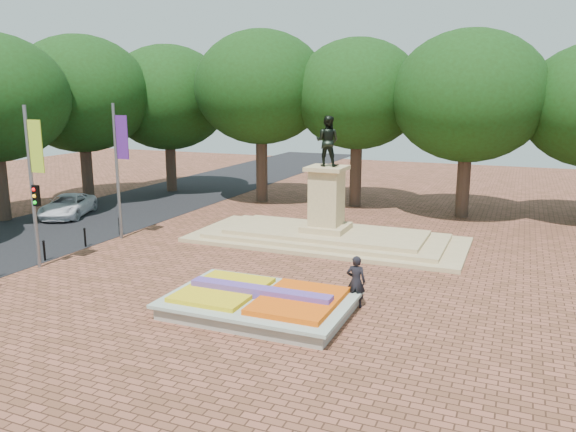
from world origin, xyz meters
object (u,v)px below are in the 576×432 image
object	(u,v)px
van	(68,206)
pedestrian	(356,281)
monument	(326,225)
flower_bed	(261,302)

from	to	relation	value
van	pedestrian	size ratio (longest dim) A/B	2.60
monument	van	xyz separation A→B (m)	(-16.78, -0.38, -0.20)
flower_bed	monument	distance (m)	10.07
van	pedestrian	bearing A→B (deg)	-43.56
van	monument	bearing A→B (deg)	-21.56
van	flower_bed	bearing A→B (deg)	-51.24
monument	pedestrian	size ratio (longest dim) A/B	7.44
monument	van	size ratio (longest dim) A/B	2.86
flower_bed	van	size ratio (longest dim) A/B	1.29
pedestrian	flower_bed	bearing A→B (deg)	26.87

